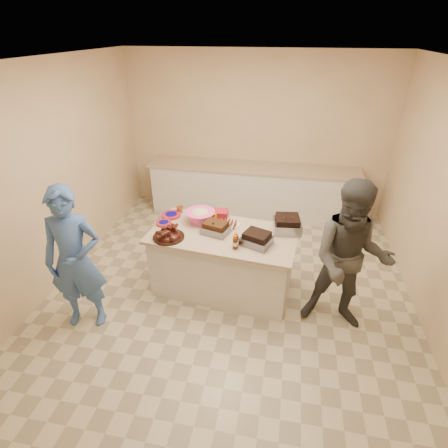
% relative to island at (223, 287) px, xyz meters
% --- Properties ---
extents(room, '(4.50, 5.00, 2.70)m').
position_rel_island_xyz_m(room, '(0.10, -0.05, 0.00)').
color(room, beige).
rests_on(room, ground).
extents(back_counter, '(3.60, 0.64, 0.90)m').
position_rel_island_xyz_m(back_counter, '(0.10, 2.15, 0.45)').
color(back_counter, silver).
rests_on(back_counter, ground).
extents(island, '(1.83, 1.10, 0.83)m').
position_rel_island_xyz_m(island, '(0.00, 0.00, 0.00)').
color(island, silver).
rests_on(island, ground).
extents(rib_platter, '(0.41, 0.41, 0.15)m').
position_rel_island_xyz_m(rib_platter, '(-0.61, -0.22, 0.83)').
color(rib_platter, '#40120C').
rests_on(rib_platter, island).
extents(pulled_pork_tray, '(0.36, 0.31, 0.09)m').
position_rel_island_xyz_m(pulled_pork_tray, '(-0.09, -0.01, 0.83)').
color(pulled_pork_tray, '#47230F').
rests_on(pulled_pork_tray, island).
extents(brisket_tray, '(0.39, 0.36, 0.09)m').
position_rel_island_xyz_m(brisket_tray, '(0.42, -0.16, 0.83)').
color(brisket_tray, black).
rests_on(brisket_tray, island).
extents(roasting_pan, '(0.36, 0.36, 0.13)m').
position_rel_island_xyz_m(roasting_pan, '(0.74, 0.21, 0.83)').
color(roasting_pan, gray).
rests_on(roasting_pan, island).
extents(coleslaw_bowl, '(0.41, 0.41, 0.26)m').
position_rel_island_xyz_m(coleslaw_bowl, '(-0.33, 0.22, 0.83)').
color(coleslaw_bowl, '#F84B99').
rests_on(coleslaw_bowl, island).
extents(sausage_plate, '(0.33, 0.33, 0.05)m').
position_rel_island_xyz_m(sausage_plate, '(0.02, 0.21, 0.83)').
color(sausage_plate, silver).
rests_on(sausage_plate, island).
extents(mac_cheese_dish, '(0.30, 0.22, 0.08)m').
position_rel_island_xyz_m(mac_cheese_dish, '(0.75, 0.29, 0.83)').
color(mac_cheese_dish, orange).
rests_on(mac_cheese_dish, island).
extents(bbq_bottle_a, '(0.06, 0.06, 0.17)m').
position_rel_island_xyz_m(bbq_bottle_a, '(0.19, -0.30, 0.83)').
color(bbq_bottle_a, '#411D0A').
rests_on(bbq_bottle_a, island).
extents(bbq_bottle_b, '(0.07, 0.07, 0.18)m').
position_rel_island_xyz_m(bbq_bottle_b, '(0.19, -0.26, 0.83)').
color(bbq_bottle_b, '#411D0A').
rests_on(bbq_bottle_b, island).
extents(mustard_bottle, '(0.05, 0.05, 0.13)m').
position_rel_island_xyz_m(mustard_bottle, '(-0.16, 0.28, 0.83)').
color(mustard_bottle, '#E2B900').
rests_on(mustard_bottle, island).
extents(sauce_bowl, '(0.15, 0.06, 0.15)m').
position_rel_island_xyz_m(sauce_bowl, '(-0.11, 0.16, 0.83)').
color(sauce_bowl, silver).
rests_on(sauce_bowl, island).
extents(plate_stack_large, '(0.27, 0.27, 0.03)m').
position_rel_island_xyz_m(plate_stack_large, '(-0.75, 0.30, 0.83)').
color(plate_stack_large, maroon).
rests_on(plate_stack_large, island).
extents(plate_stack_small, '(0.21, 0.21, 0.03)m').
position_rel_island_xyz_m(plate_stack_small, '(-0.77, 0.08, 0.83)').
color(plate_stack_small, maroon).
rests_on(plate_stack_small, island).
extents(plastic_cup, '(0.10, 0.10, 0.09)m').
position_rel_island_xyz_m(plastic_cup, '(-0.67, 0.42, 0.83)').
color(plastic_cup, '#954A1D').
rests_on(plastic_cup, island).
extents(basket_stack, '(0.22, 0.17, 0.11)m').
position_rel_island_xyz_m(basket_stack, '(-0.12, 0.37, 0.83)').
color(basket_stack, maroon).
rests_on(basket_stack, island).
extents(guest_blue, '(0.96, 1.76, 0.40)m').
position_rel_island_xyz_m(guest_blue, '(-1.43, -0.85, 0.00)').
color(guest_blue, '#4066AE').
rests_on(guest_blue, ground).
extents(guest_gray, '(0.97, 1.79, 0.66)m').
position_rel_island_xyz_m(guest_gray, '(1.41, -0.34, 0.00)').
color(guest_gray, '#47453F').
rests_on(guest_gray, ground).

